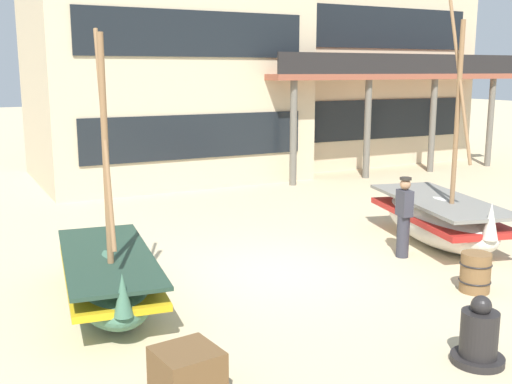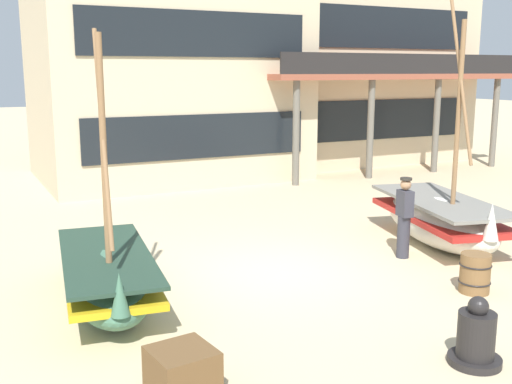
# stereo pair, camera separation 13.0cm
# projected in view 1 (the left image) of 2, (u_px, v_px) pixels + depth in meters

# --- Properties ---
(ground_plane) EXTENTS (120.00, 120.00, 0.00)m
(ground_plane) POSITION_uv_depth(u_px,v_px,m) (280.00, 272.00, 11.80)
(ground_plane) COLOR #CCB78E
(fishing_boat_near_left) EXTENTS (1.88, 3.99, 4.46)m
(fishing_boat_near_left) POSITION_uv_depth(u_px,v_px,m) (109.00, 276.00, 10.05)
(fishing_boat_near_left) COLOR #427056
(fishing_boat_near_left) RESTS_ON ground
(fishing_boat_centre_large) EXTENTS (2.51, 4.24, 5.40)m
(fishing_boat_centre_large) POSITION_uv_depth(u_px,v_px,m) (439.00, 219.00, 13.61)
(fishing_boat_centre_large) COLOR silver
(fishing_boat_centre_large) RESTS_ON ground
(fisherman_by_hull) EXTENTS (0.28, 0.39, 1.68)m
(fisherman_by_hull) POSITION_uv_depth(u_px,v_px,m) (404.00, 218.00, 12.60)
(fisherman_by_hull) COLOR #33333D
(fisherman_by_hull) RESTS_ON ground
(capstan_winch) EXTENTS (0.70, 0.70, 0.94)m
(capstan_winch) POSITION_uv_depth(u_px,v_px,m) (479.00, 337.00, 8.07)
(capstan_winch) COLOR black
(capstan_winch) RESTS_ON ground
(wooden_barrel) EXTENTS (0.56, 0.56, 0.70)m
(wooden_barrel) POSITION_uv_depth(u_px,v_px,m) (475.00, 272.00, 10.70)
(wooden_barrel) COLOR brown
(wooden_barrel) RESTS_ON ground
(cargo_crate) EXTENTS (0.80, 0.80, 0.60)m
(cargo_crate) POSITION_uv_depth(u_px,v_px,m) (187.00, 373.00, 7.24)
(cargo_crate) COLOR brown
(cargo_crate) RESTS_ON ground
(harbor_building_main) EXTENTS (9.26, 6.74, 9.85)m
(harbor_building_main) POSITION_uv_depth(u_px,v_px,m) (161.00, 38.00, 21.72)
(harbor_building_main) COLOR beige
(harbor_building_main) RESTS_ON ground
(harbor_building_annex) EXTENTS (11.16, 8.52, 7.30)m
(harbor_building_annex) POSITION_uv_depth(u_px,v_px,m) (328.00, 74.00, 26.36)
(harbor_building_annex) COLOR beige
(harbor_building_annex) RESTS_ON ground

